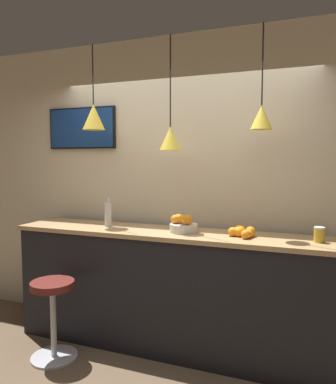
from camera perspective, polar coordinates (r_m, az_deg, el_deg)
name	(u,v)px	position (r m, az deg, el deg)	size (l,w,h in m)	color
back_wall	(182,187)	(3.66, 2.19, 0.75)	(8.00, 0.06, 2.90)	beige
service_counter	(168,290)	(3.49, 0.00, -14.70)	(2.90, 0.55, 1.08)	black
bar_stool	(53,306)	(3.50, -17.13, -16.25)	(0.40, 0.40, 0.68)	#B7B7BC
fruit_bowl	(183,225)	(3.29, 2.34, -4.98)	(0.24, 0.24, 0.16)	beige
orange_pile	(241,232)	(3.18, 11.01, -5.95)	(0.22, 0.25, 0.09)	orange
juice_bottle	(108,214)	(3.60, -9.12, -3.33)	(0.07, 0.07, 0.28)	silver
spread_jar	(319,235)	(3.12, 22.06, -6.04)	(0.08, 0.08, 0.12)	gold
pendant_lamp_left	(94,117)	(3.72, -11.27, 11.16)	(0.21, 0.21, 0.80)	black
pendant_lamp_middle	(170,138)	(3.35, 0.36, 8.25)	(0.19, 0.19, 1.00)	black
pendant_lamp_right	(261,117)	(3.17, 14.06, 11.06)	(0.18, 0.18, 0.84)	black
mounted_tv	(82,128)	(4.12, -13.00, 9.45)	(0.79, 0.04, 0.43)	black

